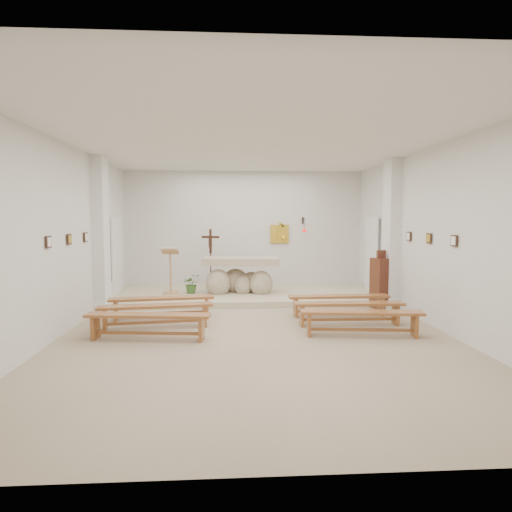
{
  "coord_description": "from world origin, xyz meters",
  "views": [
    {
      "loc": [
        -0.51,
        -8.55,
        2.11
      ],
      "look_at": [
        0.14,
        1.6,
        1.27
      ],
      "focal_mm": 32.0,
      "sensor_mm": 36.0,
      "label": 1
    }
  ],
  "objects": [
    {
      "name": "potted_plant",
      "position": [
        -1.44,
        3.4,
        0.4
      ],
      "size": [
        0.54,
        0.5,
        0.5
      ],
      "primitive_type": "imported",
      "rotation": [
        0.0,
        0.0,
        0.26
      ],
      "color": "#376126",
      "rests_on": "sanctuary_platform"
    },
    {
      "name": "station_frame_right_mid",
      "position": [
        3.47,
        0.2,
        1.72
      ],
      "size": [
        0.03,
        0.2,
        0.2
      ],
      "primitive_type": "cube",
      "color": "#392319",
      "rests_on": "wall_right"
    },
    {
      "name": "gold_wall_relief",
      "position": [
        1.05,
        4.96,
        1.65
      ],
      "size": [
        0.55,
        0.04,
        0.55
      ],
      "primitive_type": "cube",
      "color": "gold",
      "rests_on": "wall_back"
    },
    {
      "name": "wall_right",
      "position": [
        3.49,
        0.0,
        1.75
      ],
      "size": [
        0.02,
        10.0,
        3.5
      ],
      "primitive_type": "cube",
      "color": "silver",
      "rests_on": "ground"
    },
    {
      "name": "pilaster_left",
      "position": [
        -3.37,
        2.0,
        1.75
      ],
      "size": [
        0.26,
        0.55,
        3.5
      ],
      "primitive_type": "cube",
      "color": "white",
      "rests_on": "ground"
    },
    {
      "name": "bench_right_third",
      "position": [
        1.89,
        -0.65,
        0.34
      ],
      "size": [
        2.19,
        0.59,
        0.46
      ],
      "rotation": [
        0.0,
        0.0,
        -0.11
      ],
      "color": "brown",
      "rests_on": "ground"
    },
    {
      "name": "station_frame_right_rear",
      "position": [
        3.47,
        1.2,
        1.72
      ],
      "size": [
        0.03,
        0.2,
        0.2
      ],
      "primitive_type": "cube",
      "color": "#392319",
      "rests_on": "wall_right"
    },
    {
      "name": "station_frame_left_front",
      "position": [
        -3.47,
        -0.8,
        1.72
      ],
      "size": [
        0.03,
        0.2,
        0.2
      ],
      "primitive_type": "cube",
      "color": "#392319",
      "rests_on": "wall_left"
    },
    {
      "name": "bench_right_front",
      "position": [
        1.89,
        1.04,
        0.34
      ],
      "size": [
        2.17,
        0.38,
        0.46
      ],
      "rotation": [
        0.0,
        0.0,
        0.02
      ],
      "color": "brown",
      "rests_on": "ground"
    },
    {
      "name": "altar",
      "position": [
        -0.17,
        3.4,
        0.54
      ],
      "size": [
        2.05,
        0.97,
        1.02
      ],
      "rotation": [
        0.0,
        0.0,
        -0.09
      ],
      "color": "beige",
      "rests_on": "sanctuary_platform"
    },
    {
      "name": "ground",
      "position": [
        0.0,
        0.0,
        0.0
      ],
      "size": [
        7.0,
        10.0,
        0.0
      ],
      "primitive_type": "cube",
      "color": "tan",
      "rests_on": "ground"
    },
    {
      "name": "crucifix_stand",
      "position": [
        -0.98,
        4.27,
        1.11
      ],
      "size": [
        0.5,
        0.22,
        1.66
      ],
      "rotation": [
        0.0,
        0.0,
        -0.21
      ],
      "color": "#3C1E13",
      "rests_on": "sanctuary_platform"
    },
    {
      "name": "ceiling",
      "position": [
        0.0,
        0.0,
        3.49
      ],
      "size": [
        7.0,
        10.0,
        0.02
      ],
      "primitive_type": "cube",
      "color": "silver",
      "rests_on": "wall_back"
    },
    {
      "name": "bench_left_third",
      "position": [
        -1.89,
        -0.65,
        0.34
      ],
      "size": [
        2.19,
        0.59,
        0.46
      ],
      "rotation": [
        0.0,
        0.0,
        -0.11
      ],
      "color": "brown",
      "rests_on": "ground"
    },
    {
      "name": "lectern",
      "position": [
        -1.99,
        3.38,
        0.75
      ],
      "size": [
        0.45,
        0.39,
        1.22
      ],
      "rotation": [
        0.0,
        0.0,
        -0.04
      ],
      "color": "tan",
      "rests_on": "sanctuary_platform"
    },
    {
      "name": "bench_left_second",
      "position": [
        -1.89,
        0.19,
        0.34
      ],
      "size": [
        2.2,
        0.64,
        0.46
      ],
      "rotation": [
        0.0,
        0.0,
        0.14
      ],
      "color": "brown",
      "rests_on": "ground"
    },
    {
      "name": "sanctuary_lamp",
      "position": [
        1.75,
        4.71,
        1.81
      ],
      "size": [
        0.11,
        0.36,
        0.44
      ],
      "color": "black",
      "rests_on": "wall_back"
    },
    {
      "name": "station_frame_right_front",
      "position": [
        3.47,
        -0.8,
        1.72
      ],
      "size": [
        0.03,
        0.2,
        0.2
      ],
      "primitive_type": "cube",
      "color": "#392319",
      "rests_on": "wall_right"
    },
    {
      "name": "station_frame_left_mid",
      "position": [
        -3.47,
        0.2,
        1.72
      ],
      "size": [
        0.03,
        0.2,
        0.2
      ],
      "primitive_type": "cube",
      "color": "#392319",
      "rests_on": "wall_left"
    },
    {
      "name": "radiator_left",
      "position": [
        -3.43,
        2.7,
        0.27
      ],
      "size": [
        0.1,
        0.85,
        0.52
      ],
      "primitive_type": "cube",
      "color": "silver",
      "rests_on": "ground"
    },
    {
      "name": "station_frame_left_rear",
      "position": [
        -3.47,
        1.2,
        1.72
      ],
      "size": [
        0.03,
        0.2,
        0.2
      ],
      "primitive_type": "cube",
      "color": "#392319",
      "rests_on": "wall_left"
    },
    {
      "name": "bench_left_front",
      "position": [
        -1.89,
        1.04,
        0.34
      ],
      "size": [
        2.2,
        0.61,
        0.46
      ],
      "rotation": [
        0.0,
        0.0,
        0.12
      ],
      "color": "brown",
      "rests_on": "ground"
    },
    {
      "name": "radiator_right",
      "position": [
        3.43,
        2.7,
        0.27
      ],
      "size": [
        0.1,
        0.85,
        0.52
      ],
      "primitive_type": "cube",
      "color": "silver",
      "rests_on": "ground"
    },
    {
      "name": "pilaster_right",
      "position": [
        3.37,
        2.0,
        1.75
      ],
      "size": [
        0.26,
        0.55,
        3.5
      ],
      "primitive_type": "cube",
      "color": "white",
      "rests_on": "ground"
    },
    {
      "name": "donation_pedestal",
      "position": [
        3.1,
        1.9,
        0.6
      ],
      "size": [
        0.48,
        0.48,
        1.37
      ],
      "rotation": [
        0.0,
        0.0,
        0.38
      ],
      "color": "#542B18",
      "rests_on": "ground"
    },
    {
      "name": "wall_left",
      "position": [
        -3.49,
        0.0,
        1.75
      ],
      "size": [
        0.02,
        10.0,
        3.5
      ],
      "primitive_type": "cube",
      "color": "silver",
      "rests_on": "ground"
    },
    {
      "name": "sanctuary_platform",
      "position": [
        0.0,
        3.5,
        0.07
      ],
      "size": [
        6.98,
        3.0,
        0.15
      ],
      "primitive_type": "cube",
      "color": "beige",
      "rests_on": "ground"
    },
    {
      "name": "wall_back",
      "position": [
        0.0,
        4.99,
        1.75
      ],
      "size": [
        7.0,
        0.02,
        3.5
      ],
      "primitive_type": "cube",
      "color": "silver",
      "rests_on": "ground"
    },
    {
      "name": "bench_right_second",
      "position": [
        1.89,
        0.19,
        0.34
      ],
      "size": [
        2.18,
        0.39,
        0.46
      ],
      "rotation": [
        0.0,
        0.0,
        -0.02
      ],
      "color": "brown",
      "rests_on": "ground"
    }
  ]
}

